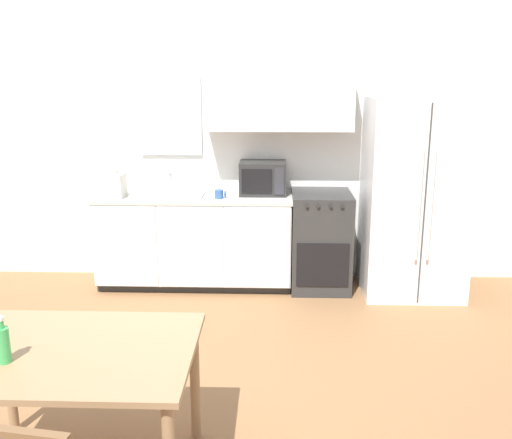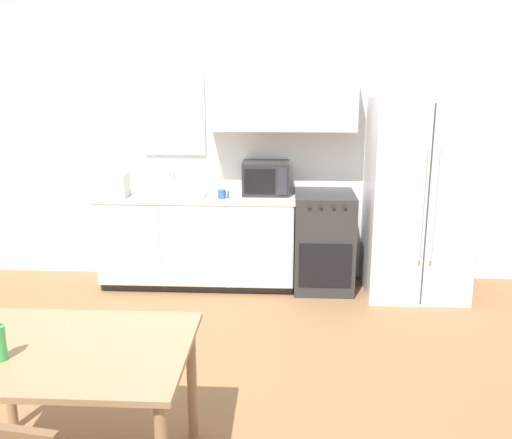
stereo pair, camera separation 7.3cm
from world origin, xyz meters
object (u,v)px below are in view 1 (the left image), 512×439
(refrigerator, at_px, (414,198))
(microwave, at_px, (263,178))
(oven_range, at_px, (320,241))
(coffee_mug, at_px, (219,194))
(drink_bottle, at_px, (3,344))
(dining_table, at_px, (74,367))

(refrigerator, relative_size, microwave, 4.14)
(oven_range, distance_m, refrigerator, 0.96)
(refrigerator, height_order, microwave, refrigerator)
(coffee_mug, bearing_deg, refrigerator, 1.20)
(drink_bottle, bearing_deg, microwave, 69.69)
(oven_range, height_order, coffee_mug, coffee_mug)
(oven_range, bearing_deg, dining_table, -116.93)
(microwave, bearing_deg, drink_bottle, -110.31)
(oven_range, distance_m, dining_table, 3.14)
(drink_bottle, bearing_deg, dining_table, 27.29)
(microwave, relative_size, coffee_mug, 4.03)
(refrigerator, bearing_deg, oven_range, 175.29)
(microwave, xyz_separation_m, drink_bottle, (-1.13, -3.04, -0.22))
(refrigerator, height_order, drink_bottle, refrigerator)
(coffee_mug, bearing_deg, microwave, 28.44)
(refrigerator, xyz_separation_m, microwave, (-1.41, 0.18, 0.14))
(oven_range, relative_size, drink_bottle, 4.14)
(microwave, distance_m, coffee_mug, 0.47)
(coffee_mug, relative_size, dining_table, 0.09)
(oven_range, xyz_separation_m, coffee_mug, (-0.96, -0.11, 0.48))
(refrigerator, bearing_deg, dining_table, -129.77)
(oven_range, relative_size, refrigerator, 0.51)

